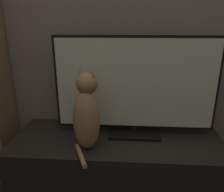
% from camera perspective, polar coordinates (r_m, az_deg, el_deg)
% --- Properties ---
extents(wall_back, '(4.80, 0.05, 2.60)m').
position_cam_1_polar(wall_back, '(1.67, 2.23, 20.87)').
color(wall_back, '#756B5B').
rests_on(wall_back, ground_plane).
extents(tv_stand, '(1.45, 0.55, 0.47)m').
position_cam_1_polar(tv_stand, '(1.68, 1.40, -17.86)').
color(tv_stand, black).
rests_on(tv_stand, ground_plane).
extents(tv, '(1.10, 0.22, 0.69)m').
position_cam_1_polar(tv, '(1.49, 6.12, 2.25)').
color(tv, black).
rests_on(tv, tv_stand).
extents(cat, '(0.20, 0.33, 0.52)m').
position_cam_1_polar(cat, '(1.36, -6.64, -4.81)').
color(cat, '#997547').
rests_on(cat, tv_stand).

